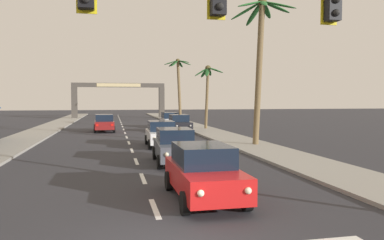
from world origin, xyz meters
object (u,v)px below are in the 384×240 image
Objects in this scene: sedan_oncoming_far at (104,123)px; palm_right_second at (260,45)px; palm_right_farthest at (179,79)px; sedan_fifth_in_queue at (161,134)px; sedan_parked_mid_kerb at (179,123)px; traffic_signal_mast at (291,20)px; sedan_parked_nearest_kerb at (170,120)px; palm_right_third at (208,82)px; sedan_third_in_queue at (175,146)px; town_gateway_arch at (119,95)px; sedan_lead_at_stop_bar at (203,172)px.

palm_right_second reaches higher than sedan_oncoming_far.
sedan_fifth_in_queue is at bearing -102.47° from palm_right_farthest.
palm_right_farthest is at bearing 80.07° from sedan_parked_mid_kerb.
palm_right_farthest is at bearing 83.36° from traffic_signal_mast.
palm_right_third reaches higher than sedan_parked_nearest_kerb.
sedan_third_in_queue is 20.99m from palm_right_third.
sedan_parked_nearest_kerb is at bearing 79.33° from sedan_fifth_in_queue.
sedan_parked_nearest_kerb is at bearing 81.86° from sedan_third_in_queue.
traffic_signal_mast is at bearing -83.43° from sedan_third_in_queue.
sedan_third_in_queue is 6.66m from sedan_fifth_in_queue.
palm_right_third is at bearing 71.05° from sedan_third_in_queue.
town_gateway_arch is at bearing 92.99° from traffic_signal_mast.
palm_right_farthest reaches higher than sedan_parked_nearest_kerb.
sedan_parked_nearest_kerb is 0.46× the size of palm_right_second.
palm_right_third is (6.48, 12.82, 4.07)m from sedan_fifth_in_queue.
sedan_third_in_queue is 10.39m from palm_right_second.
palm_right_third reaches higher than sedan_fifth_in_queue.
sedan_lead_at_stop_bar and sedan_fifth_in_queue have the same top height.
traffic_signal_mast reaches higher than sedan_parked_mid_kerb.
sedan_lead_at_stop_bar and sedan_oncoming_far have the same top height.
sedan_oncoming_far is at bearing 107.33° from sedan_fifth_in_queue.
sedan_parked_mid_kerb is 0.67× the size of palm_right_third.
sedan_parked_mid_kerb is at bearing 73.63° from sedan_fifth_in_queue.
palm_right_third is 27.82m from town_gateway_arch.
sedan_fifth_in_queue is 39.46m from town_gateway_arch.
sedan_fifth_in_queue is 0.46× the size of palm_right_second.
palm_right_farthest is (-0.55, 14.02, 0.98)m from palm_right_third.
palm_right_second is 1.47× the size of palm_right_third.
sedan_lead_at_stop_bar is at bearing -119.34° from palm_right_second.
sedan_parked_nearest_kerb is at bearing 132.94° from palm_right_third.
sedan_fifth_in_queue is at bearing 88.25° from sedan_third_in_queue.
palm_right_third is (3.38, -3.63, 4.07)m from sedan_parked_nearest_kerb.
palm_right_second reaches higher than sedan_parked_nearest_kerb.
sedan_lead_at_stop_bar is 27.33m from palm_right_third.
sedan_parked_nearest_kerb is 1.00× the size of sedan_parked_mid_kerb.
palm_right_farthest is 0.58× the size of town_gateway_arch.
sedan_parked_nearest_kerb is 23.60m from town_gateway_arch.
sedan_lead_at_stop_bar is 23.98m from sedan_parked_mid_kerb.
palm_right_second is at bearing -90.26° from palm_right_third.
sedan_third_in_queue is (-1.11, 9.67, -4.05)m from traffic_signal_mast.
palm_right_farthest is at bearing 55.44° from sedan_oncoming_far.
sedan_parked_nearest_kerb is (3.10, 16.45, 0.00)m from sedan_fifth_in_queue.
traffic_signal_mast is 2.56× the size of sedan_third_in_queue.
sedan_third_in_queue and sedan_fifth_in_queue have the same top height.
sedan_parked_nearest_kerb is at bearing 29.12° from sedan_oncoming_far.
palm_right_second reaches higher than sedan_third_in_queue.
traffic_signal_mast is at bearing -87.01° from town_gateway_arch.
sedan_third_in_queue is 1.01× the size of sedan_fifth_in_queue.
palm_right_second reaches higher than palm_right_third.
sedan_lead_at_stop_bar is 29.97m from sedan_parked_nearest_kerb.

